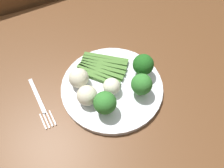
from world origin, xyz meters
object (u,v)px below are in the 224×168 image
Objects in this scene: broccoli_front at (105,103)px; broccoli_right at (143,65)px; chair at (52,37)px; asparagus_bundle at (102,68)px; broccoli_front_left at (142,84)px; plate at (112,87)px; dining_table at (106,116)px; cauliflower_left at (112,88)px; cauliflower_outer_edge at (87,95)px; fork at (40,103)px; cauliflower_near_center at (79,78)px.

broccoli_front is 0.15m from broccoli_right.
chair is 0.60m from asparagus_bundle.
asparagus_bundle is 2.30× the size of broccoli_front.
plate is at bearing -43.23° from broccoli_front_left.
dining_table is 0.16m from asparagus_bundle.
cauliflower_left is (-0.02, 0.00, 0.16)m from dining_table.
asparagus_bundle is at bearing -87.82° from plate.
cauliflower_outer_edge is (0.07, 0.08, 0.02)m from asparagus_bundle.
cauliflower_left is (0.06, -0.03, -0.02)m from broccoli_front_left.
cauliflower_left reaches higher than dining_table.
asparagus_bundle is at bearing -62.70° from broccoli_front_left.
broccoli_right is 0.28m from fork.
broccoli_right is 0.17m from cauliflower_near_center.
fork is (0.12, 0.54, 0.28)m from chair.
cauliflower_outer_edge is at bearing 59.69° from fork.
broccoli_right is at bearing -172.65° from dining_table.
broccoli_front reaches higher than dining_table.
broccoli_right reaches higher than asparagus_bundle.
chair reaches higher than cauliflower_left.
broccoli_front_left is 0.10m from broccoli_front.
broccoli_front_left is at bearing 164.82° from cauliflower_outer_edge.
plate is 4.16× the size of broccoli_front_left.
plate reaches higher than fork.
broccoli_right is 1.34× the size of cauliflower_outer_edge.
plate is at bearing -167.45° from cauliflower_outer_edge.
fork is (0.28, -0.04, -0.05)m from broccoli_right.
cauliflower_left is at bearing 91.75° from chair.
cauliflower_left is 0.87× the size of cauliflower_outer_edge.
cauliflower_outer_edge reaches higher than dining_table.
chair is at bearing -83.41° from plate.
fork is (0.24, -0.09, -0.05)m from broccoli_front_left.
broccoli_front reaches higher than cauliflower_near_center.
asparagus_bundle is at bearing 92.35° from fork.
plate is 6.14× the size of cauliflower_left.
plate is 3.98× the size of broccoli_right.
asparagus_bundle is at bearing -107.96° from dining_table.
broccoli_front_left is at bearing 153.72° from cauliflower_left.
dining_table is at bearing -114.37° from broccoli_front.
cauliflower_outer_edge reaches higher than cauliflower_left.
chair is 13.38× the size of broccoli_front_left.
fork is (0.19, -0.04, -0.01)m from plate.
cauliflower_outer_edge is at bearing 5.28° from broccoli_right.
dining_table is 1.33× the size of chair.
cauliflower_near_center is 0.31× the size of fork.
broccoli_front is 1.52× the size of cauliflower_left.
cauliflower_left is at bearing -50.63° from asparagus_bundle.
dining_table is at bearing -63.94° from asparagus_bundle.
chair reaches higher than cauliflower_near_center.
cauliflower_left is (-0.04, -0.04, -0.02)m from broccoli_front.
fork is (0.18, 0.02, -0.02)m from asparagus_bundle.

